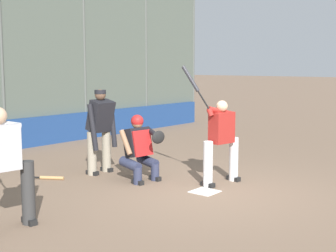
# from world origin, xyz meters

# --- Properties ---
(ground_plane) EXTENTS (160.00, 160.00, 0.00)m
(ground_plane) POSITION_xyz_m (0.00, 0.00, 0.00)
(ground_plane) COLOR #7A604C
(home_plate_marker) EXTENTS (0.43, 0.43, 0.01)m
(home_plate_marker) POSITION_xyz_m (0.00, 0.00, 0.01)
(home_plate_marker) COLOR white
(home_plate_marker) RESTS_ON ground_plane
(backstop_fence) EXTENTS (16.25, 0.08, 4.71)m
(backstop_fence) POSITION_xyz_m (-0.00, -6.31, 2.45)
(backstop_fence) COLOR #515651
(backstop_fence) RESTS_ON ground_plane
(padding_wall) EXTENTS (15.85, 0.18, 0.79)m
(padding_wall) POSITION_xyz_m (0.00, -6.21, 0.39)
(padding_wall) COLOR navy
(padding_wall) RESTS_ON ground_plane
(bleachers_beyond) EXTENTS (11.32, 3.05, 1.80)m
(bleachers_beyond) POSITION_xyz_m (-2.49, -9.16, 0.59)
(bleachers_beyond) COLOR slate
(bleachers_beyond) RESTS_ON ground_plane
(batter_at_plate) EXTENTS (0.94, 0.78, 2.18)m
(batter_at_plate) POSITION_xyz_m (-0.66, -0.12, 0.84)
(batter_at_plate) COLOR silver
(batter_at_plate) RESTS_ON ground_plane
(catcher_behind_plate) EXTENTS (0.68, 0.81, 1.26)m
(catcher_behind_plate) POSITION_xyz_m (0.13, -1.41, 0.65)
(catcher_behind_plate) COLOR #2D334C
(catcher_behind_plate) RESTS_ON ground_plane
(umpire_home) EXTENTS (0.69, 0.42, 1.70)m
(umpire_home) POSITION_xyz_m (0.20, -2.44, 0.92)
(umpire_home) COLOR gray
(umpire_home) RESTS_ON ground_plane
(batter_on_deck) EXTENTS (1.00, 0.74, 2.25)m
(batter_on_deck) POSITION_xyz_m (3.27, -0.97, 0.90)
(batter_on_deck) COLOR #333333
(batter_on_deck) RESTS_ON ground_plane
(spare_bat_near_backstop) EXTENTS (0.48, 0.73, 0.07)m
(spare_bat_near_backstop) POSITION_xyz_m (1.19, -2.83, 0.03)
(spare_bat_near_backstop) COLOR black
(spare_bat_near_backstop) RESTS_ON ground_plane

